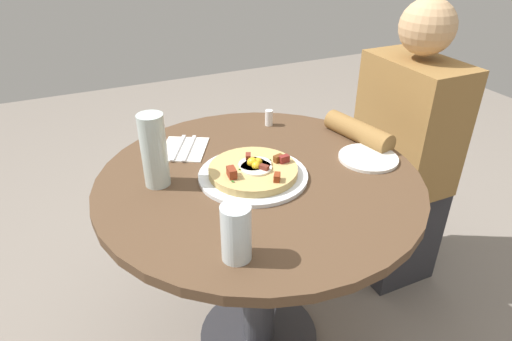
% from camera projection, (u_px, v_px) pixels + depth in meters
% --- Properties ---
extents(ground_plane, '(6.00, 6.00, 0.00)m').
position_uv_depth(ground_plane, '(259.00, 336.00, 1.65)').
color(ground_plane, gray).
extents(dining_table, '(0.95, 0.95, 0.70)m').
position_uv_depth(dining_table, '(259.00, 221.00, 1.38)').
color(dining_table, brown).
rests_on(dining_table, ground_plane).
extents(person_seated, '(0.38, 0.47, 1.14)m').
position_uv_depth(person_seated, '(400.00, 166.00, 1.74)').
color(person_seated, '#2D2D33').
rests_on(person_seated, ground_plane).
extents(pizza_plate, '(0.32, 0.32, 0.01)m').
position_uv_depth(pizza_plate, '(253.00, 175.00, 1.29)').
color(pizza_plate, white).
rests_on(pizza_plate, dining_table).
extents(breakfast_pizza, '(0.26, 0.26, 0.05)m').
position_uv_depth(breakfast_pizza, '(253.00, 169.00, 1.28)').
color(breakfast_pizza, tan).
rests_on(breakfast_pizza, pizza_plate).
extents(bread_plate, '(0.18, 0.18, 0.01)m').
position_uv_depth(bread_plate, '(368.00, 158.00, 1.38)').
color(bread_plate, white).
rests_on(bread_plate, dining_table).
extents(napkin, '(0.22, 0.20, 0.00)m').
position_uv_depth(napkin, '(184.00, 149.00, 1.44)').
color(napkin, white).
rests_on(napkin, dining_table).
extents(fork, '(0.16, 0.10, 0.00)m').
position_uv_depth(fork, '(178.00, 148.00, 1.44)').
color(fork, silver).
rests_on(fork, napkin).
extents(knife, '(0.16, 0.10, 0.00)m').
position_uv_depth(knife, '(189.00, 148.00, 1.43)').
color(knife, silver).
rests_on(knife, napkin).
extents(water_glass, '(0.07, 0.07, 0.14)m').
position_uv_depth(water_glass, '(236.00, 233.00, 0.96)').
color(water_glass, silver).
rests_on(water_glass, dining_table).
extents(water_bottle, '(0.07, 0.07, 0.21)m').
position_uv_depth(water_bottle, '(154.00, 151.00, 1.21)').
color(water_bottle, silver).
rests_on(water_bottle, dining_table).
extents(salt_shaker, '(0.03, 0.03, 0.06)m').
position_uv_depth(salt_shaker, '(269.00, 118.00, 1.59)').
color(salt_shaker, white).
rests_on(salt_shaker, dining_table).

